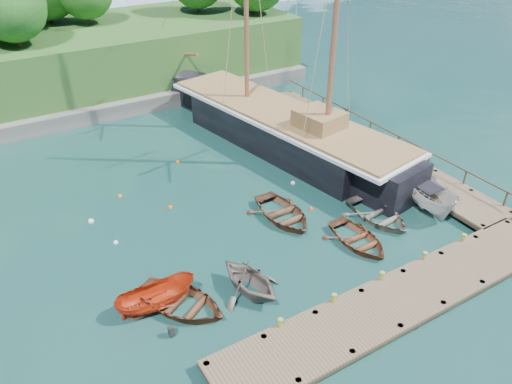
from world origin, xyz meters
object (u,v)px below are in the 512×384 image
at_px(rowboat_2, 358,244).
at_px(rowboat_1, 250,292).
at_px(rowboat_0, 182,308).
at_px(motorboat_orange, 158,308).
at_px(rowboat_3, 377,220).
at_px(rowboat_4, 283,218).
at_px(cabin_boat_white, 424,206).
at_px(schooner, 284,132).

bearing_deg(rowboat_2, rowboat_1, -177.54).
bearing_deg(rowboat_0, motorboat_orange, 116.11).
bearing_deg(rowboat_3, rowboat_4, 144.63).
distance_m(rowboat_0, rowboat_3, 13.15).
xyz_separation_m(cabin_boat_white, schooner, (-2.97, 11.54, 1.21)).
bearing_deg(motorboat_orange, rowboat_4, -68.63).
bearing_deg(cabin_boat_white, schooner, 121.06).
distance_m(rowboat_3, schooner, 11.23).
bearing_deg(schooner, rowboat_2, -114.58).
bearing_deg(rowboat_0, schooner, 9.22).
xyz_separation_m(rowboat_4, schooner, (5.42, 8.10, 1.21)).
distance_m(rowboat_2, motorboat_orange, 11.59).
bearing_deg(rowboat_3, rowboat_2, -158.30).
height_order(rowboat_1, motorboat_orange, rowboat_1).
xyz_separation_m(rowboat_2, rowboat_4, (-2.24, 4.25, 0.00)).
relative_size(rowboat_4, schooner, 0.16).
relative_size(rowboat_0, rowboat_4, 1.00).
height_order(rowboat_0, schooner, schooner).
xyz_separation_m(rowboat_2, cabin_boat_white, (6.14, 0.81, 0.00)).
bearing_deg(rowboat_1, rowboat_3, -3.23).
bearing_deg(schooner, rowboat_3, -103.13).
relative_size(rowboat_2, rowboat_4, 0.89).
distance_m(rowboat_1, cabin_boat_white, 13.39).
height_order(rowboat_2, motorboat_orange, motorboat_orange).
relative_size(rowboat_3, cabin_boat_white, 0.81).
distance_m(rowboat_4, cabin_boat_white, 9.06).
bearing_deg(cabin_boat_white, rowboat_1, -158.88).
xyz_separation_m(rowboat_1, rowboat_2, (7.21, 0.23, 0.00)).
xyz_separation_m(rowboat_1, cabin_boat_white, (13.35, 1.05, 0.00)).
xyz_separation_m(rowboat_2, rowboat_3, (2.60, 1.21, 0.00)).
relative_size(rowboat_1, schooner, 0.13).
bearing_deg(rowboat_4, rowboat_0, -155.74).
xyz_separation_m(rowboat_3, rowboat_4, (-4.84, 3.05, 0.00)).
bearing_deg(motorboat_orange, schooner, -49.87).
bearing_deg(schooner, rowboat_0, -149.32).
height_order(rowboat_3, motorboat_orange, motorboat_orange).
bearing_deg(schooner, motorboat_orange, -152.81).
distance_m(rowboat_1, schooner, 16.36).
bearing_deg(schooner, rowboat_1, -139.70).
xyz_separation_m(motorboat_orange, schooner, (14.70, 11.23, 1.21)).
xyz_separation_m(rowboat_1, motorboat_orange, (-4.32, 1.36, 0.00)).
height_order(rowboat_1, schooner, schooner).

